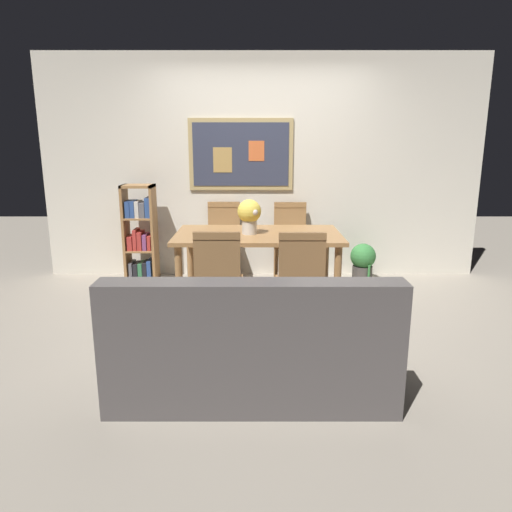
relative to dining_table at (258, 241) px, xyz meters
The scene contains 11 objects.
ground_plane 0.77m from the dining_table, 83.34° to the right, with size 12.00×12.00×0.00m, color gray.
wall_back_with_painting 1.28m from the dining_table, 87.67° to the left, with size 5.20×0.14×2.60m.
dining_table is the anchor object (origin of this frame).
dining_chair_far_right 0.93m from the dining_table, 65.36° to the left, with size 0.40×0.41×0.91m.
dining_chair_far_left 0.96m from the dining_table, 115.13° to the left, with size 0.40×0.41×0.91m.
dining_chair_near_right 0.92m from the dining_table, 67.28° to the right, with size 0.40×0.41×0.91m.
dining_chair_near_left 0.89m from the dining_table, 112.42° to the right, with size 0.40×0.41×0.91m.
leather_couch 1.84m from the dining_table, 91.50° to the right, with size 1.80×0.84×0.84m.
bookshelf 1.56m from the dining_table, 151.34° to the left, with size 0.36×0.28×1.13m.
potted_ivy 1.49m from the dining_table, 30.79° to the left, with size 0.30×0.30×0.53m.
flower_vase 0.30m from the dining_table, 156.76° to the right, with size 0.23×0.23×0.34m.
Camera 1 is at (-0.07, -4.27, 1.64)m, focal length 33.59 mm.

